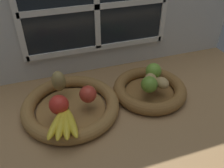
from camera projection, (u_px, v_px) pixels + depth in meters
ground_plane at (118, 107)px, 97.26cm from camera, size 140.00×90.00×3.00cm
back_wall at (96, 12)px, 102.66cm from camera, size 140.00×4.60×55.00cm
fruit_bowl_left at (71, 106)px, 91.99cm from camera, size 37.59×37.59×5.02cm
fruit_bowl_right at (150, 89)px, 100.53cm from camera, size 30.66×30.66×5.02cm
apple_red_right at (88, 94)px, 88.53cm from camera, size 6.52×6.52×6.52cm
apple_red_front at (59, 105)px, 83.27cm from camera, size 7.01×7.01×7.01cm
pear_brown at (59, 81)px, 93.26cm from camera, size 6.10×6.53×8.72cm
banana_bunch_front at (64, 122)px, 79.37cm from camera, size 11.45×16.70×2.92cm
potato_large at (151, 80)px, 97.59cm from camera, size 7.21×8.51×4.59cm
potato_small at (162, 83)px, 95.92cm from camera, size 6.72×7.54×4.51cm
lime_near at (149, 84)px, 93.21cm from camera, size 6.63×6.63×6.63cm
lime_far at (153, 71)px, 100.83cm from camera, size 6.79×6.79×6.79cm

